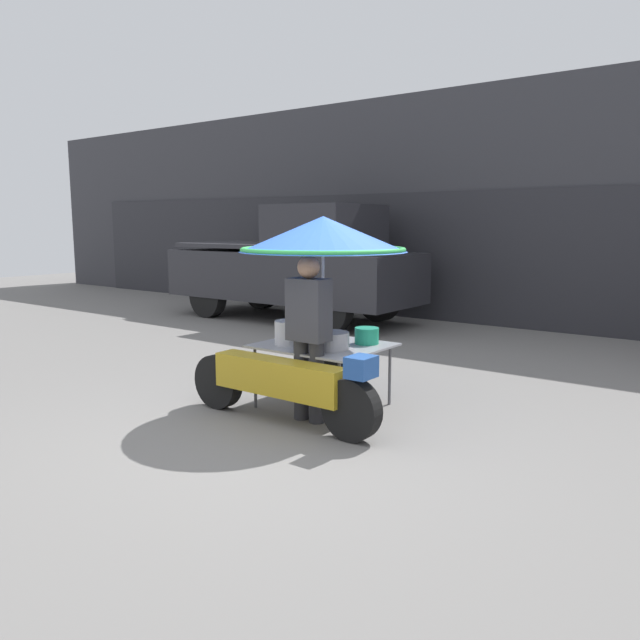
% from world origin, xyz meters
% --- Properties ---
extents(ground_plane, '(36.00, 36.00, 0.00)m').
position_xyz_m(ground_plane, '(0.00, 0.00, 0.00)').
color(ground_plane, slate).
extents(shopfront_building, '(28.00, 2.06, 4.23)m').
position_xyz_m(shopfront_building, '(0.00, 7.73, 2.10)').
color(shopfront_building, '#38383D').
rests_on(shopfront_building, ground).
extents(vendor_motorcycle_cart, '(2.13, 1.63, 1.88)m').
position_xyz_m(vendor_motorcycle_cart, '(-0.24, 0.81, 1.40)').
color(vendor_motorcycle_cart, black).
rests_on(vendor_motorcycle_cart, ground).
extents(vendor_person, '(0.38, 0.22, 1.53)m').
position_xyz_m(vendor_person, '(-0.07, 0.44, 0.85)').
color(vendor_person, '#2D2D33').
rests_on(vendor_person, ground).
extents(pickup_truck, '(4.92, 1.83, 2.15)m').
position_xyz_m(pickup_truck, '(-4.02, 5.16, 1.02)').
color(pickup_truck, black).
rests_on(pickup_truck, ground).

